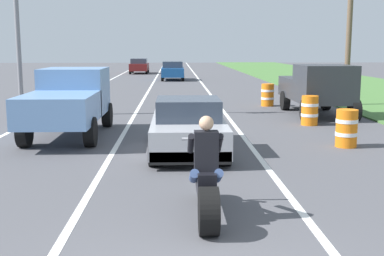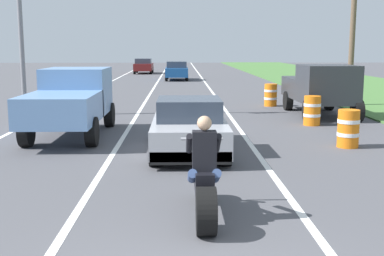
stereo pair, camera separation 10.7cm
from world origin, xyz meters
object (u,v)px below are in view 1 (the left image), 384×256
pickup_truck_left_lane_light_blue (69,99)px  construction_barrel_nearest (347,128)px  sports_car_silver (188,127)px  construction_barrel_far (268,95)px  motorcycle_with_rider (206,183)px  distant_car_far_ahead (173,70)px  distant_car_further_ahead (139,66)px  construction_barrel_mid (310,110)px  traffic_light_mast_near (54,10)px  pickup_truck_right_shoulder_dark_grey (317,87)px

pickup_truck_left_lane_light_blue → construction_barrel_nearest: bearing=-13.8°
sports_car_silver → construction_barrel_far: sports_car_silver is taller
motorcycle_with_rider → construction_barrel_nearest: bearing=53.3°
distant_car_far_ahead → distant_car_further_ahead: size_ratio=1.00×
sports_car_silver → construction_barrel_mid: sports_car_silver is taller
motorcycle_with_rider → traffic_light_mast_near: traffic_light_mast_near is taller
motorcycle_with_rider → distant_car_far_ahead: size_ratio=0.55×
motorcycle_with_rider → traffic_light_mast_near: 13.28m
pickup_truck_left_lane_light_blue → pickup_truck_right_shoulder_dark_grey: 9.65m
construction_barrel_mid → distant_car_far_ahead: distant_car_far_ahead is taller
motorcycle_with_rider → traffic_light_mast_near: (-4.94, 11.85, 3.40)m
pickup_truck_right_shoulder_dark_grey → distant_car_further_ahead: size_ratio=1.20×
pickup_truck_right_shoulder_dark_grey → distant_car_far_ahead: (-5.65, 20.89, -0.33)m
pickup_truck_right_shoulder_dark_grey → construction_barrel_far: bearing=113.8°
distant_car_far_ahead → pickup_truck_right_shoulder_dark_grey: bearing=-74.9°
distant_car_further_ahead → construction_barrel_far: bearing=-74.6°
construction_barrel_far → distant_car_far_ahead: (-4.31, 17.84, 0.27)m
distant_car_far_ahead → distant_car_further_ahead: 10.64m
pickup_truck_left_lane_light_blue → construction_barrel_far: size_ratio=4.80×
traffic_light_mast_near → distant_car_far_ahead: 21.40m
pickup_truck_left_lane_light_blue → pickup_truck_right_shoulder_dark_grey: size_ratio=1.00×
distant_car_further_ahead → pickup_truck_left_lane_light_blue: bearing=-89.4°
construction_barrel_nearest → construction_barrel_mid: 3.72m
motorcycle_with_rider → construction_barrel_far: bearing=75.8°
sports_car_silver → pickup_truck_left_lane_light_blue: bearing=146.1°
traffic_light_mast_near → construction_barrel_nearest: size_ratio=6.00×
sports_car_silver → distant_car_far_ahead: bearing=90.9°
sports_car_silver → pickup_truck_left_lane_light_blue: (-3.45, 2.32, 0.48)m
construction_barrel_nearest → construction_barrel_far: bearing=92.3°
sports_car_silver → pickup_truck_left_lane_light_blue: 4.18m
sports_car_silver → construction_barrel_mid: 5.95m
construction_barrel_far → distant_car_far_ahead: distant_car_far_ahead is taller
pickup_truck_left_lane_light_blue → motorcycle_with_rider: bearing=-64.1°
pickup_truck_left_lane_light_blue → traffic_light_mast_near: traffic_light_mast_near is taller
distant_car_far_ahead → construction_barrel_mid: bearing=-78.6°
motorcycle_with_rider → pickup_truck_right_shoulder_dark_grey: 12.72m
motorcycle_with_rider → pickup_truck_right_shoulder_dark_grey: pickup_truck_right_shoulder_dark_grey is taller
traffic_light_mast_near → construction_barrel_far: bearing=18.3°
pickup_truck_left_lane_light_blue → construction_barrel_mid: size_ratio=4.80×
pickup_truck_right_shoulder_dark_grey → distant_car_far_ahead: pickup_truck_right_shoulder_dark_grey is taller
distant_car_far_ahead → pickup_truck_left_lane_light_blue: bearing=-96.8°
traffic_light_mast_near → distant_car_further_ahead: (0.98, 30.80, -3.22)m
construction_barrel_nearest → construction_barrel_mid: bearing=89.4°
pickup_truck_right_shoulder_dark_grey → traffic_light_mast_near: 10.42m
construction_barrel_nearest → distant_car_further_ahead: size_ratio=0.25×
sports_car_silver → traffic_light_mast_near: traffic_light_mast_near is taller
construction_barrel_mid → construction_barrel_far: (-0.40, 5.50, 0.00)m
construction_barrel_far → pickup_truck_left_lane_light_blue: bearing=-134.9°
motorcycle_with_rider → distant_car_further_ahead: motorcycle_with_rider is taller
sports_car_silver → distant_car_further_ahead: bearing=95.8°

